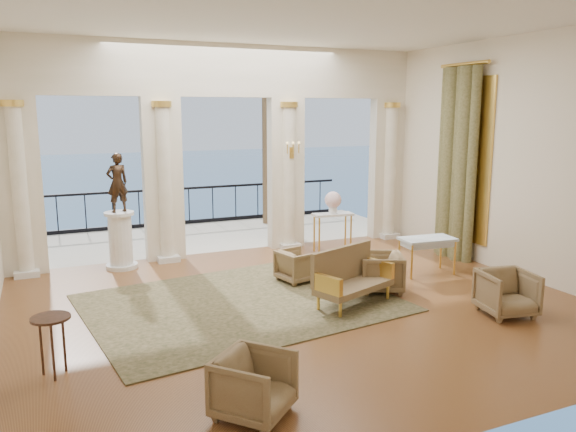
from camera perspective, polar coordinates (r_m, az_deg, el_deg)
name	(u,v)px	position (r m, az deg, el deg)	size (l,w,h in m)	color
floor	(302,306)	(9.21, 1.42, -9.14)	(9.00, 9.00, 0.00)	#532C16
room_walls	(338,129)	(7.67, 5.12, 8.83)	(9.00, 9.00, 9.00)	white
arcade	(227,136)	(12.24, -6.25, 8.09)	(9.00, 0.56, 4.50)	beige
terrace	(205,237)	(14.48, -8.42, -2.10)	(10.00, 3.60, 0.10)	#BAAD98
balustrade	(189,209)	(15.91, -10.00, 0.69)	(9.00, 0.06, 1.03)	black
palm_tree	(265,74)	(15.55, -2.32, 14.23)	(2.00, 2.00, 4.50)	#4C3823
sea	(78,192)	(68.54, -20.52, 2.33)	(160.00, 160.00, 0.00)	#21567F
curtain	(456,164)	(12.33, 16.74, 5.10)	(0.33, 1.40, 4.09)	#4D4B27
window_frame	(464,160)	(12.45, 17.41, 5.48)	(0.04, 1.60, 3.40)	gold
wall_sconce	(292,152)	(12.47, 0.41, 6.56)	(0.30, 0.11, 0.33)	gold
rug	(241,303)	(9.35, -4.82, -8.79)	(4.78, 3.72, 0.02)	#282F15
armchair_a	(254,383)	(6.02, -3.48, -16.53)	(0.71, 0.67, 0.73)	#47331E
armchair_b	(507,291)	(9.34, 21.37, -7.11)	(0.75, 0.70, 0.77)	#47331E
armchair_c	(381,270)	(9.97, 9.39, -5.47)	(0.73, 0.68, 0.75)	#47331E
armchair_d	(297,264)	(10.40, 0.96, -4.91)	(0.64, 0.60, 0.66)	#47331E
settee	(350,277)	(9.23, 6.27, -6.14)	(1.52, 1.04, 0.93)	#47331E
game_table	(427,242)	(11.13, 13.98, -2.54)	(1.08, 0.66, 0.71)	silver
pedestal	(121,241)	(11.70, -16.64, -2.47)	(0.63, 0.63, 1.15)	silver
statue	(117,183)	(11.50, -16.96, 3.26)	(0.42, 0.28, 1.16)	black
console_table	(333,220)	(12.61, 4.57, -0.38)	(0.93, 0.44, 0.86)	silver
urn	(333,201)	(12.54, 4.60, 1.53)	(0.37, 0.37, 0.49)	white
side_table	(51,325)	(7.27, -22.94, -10.18)	(0.46, 0.46, 0.74)	black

